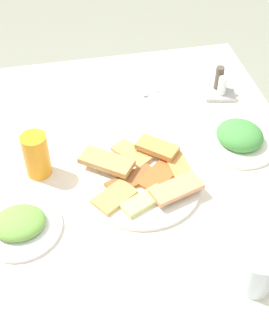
{
  "coord_description": "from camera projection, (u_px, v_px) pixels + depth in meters",
  "views": [
    {
      "loc": [
        -0.86,
        0.16,
        1.61
      ],
      "look_at": [
        -0.02,
        -0.01,
        0.76
      ],
      "focal_mm": 50.31,
      "sensor_mm": 36.0,
      "label": 1
    }
  ],
  "objects": [
    {
      "name": "condiment_caddy",
      "position": [
        220.0,
        87.0,
        1.47
      ],
      "size": [
        0.11,
        0.11,
        0.09
      ],
      "color": "#B2B2B7",
      "rests_on": "dining_table"
    },
    {
      "name": "salad_plate_rice",
      "position": [
        20.0,
        225.0,
        1.09
      ],
      "size": [
        0.2,
        0.2,
        0.04
      ],
      "color": "white",
      "rests_on": "dining_table"
    },
    {
      "name": "paper_napkin",
      "position": [
        144.0,
        80.0,
        1.54
      ],
      "size": [
        0.18,
        0.18,
        0.0
      ],
      "primitive_type": "cube",
      "rotation": [
        0.0,
        0.0,
        -0.21
      ],
      "color": "white",
      "rests_on": "dining_table"
    },
    {
      "name": "soda_can",
      "position": [
        36.0,
        155.0,
        1.19
      ],
      "size": [
        0.09,
        0.09,
        0.12
      ],
      "primitive_type": "cylinder",
      "rotation": [
        0.0,
        0.0,
        2.34
      ],
      "color": "orange",
      "rests_on": "dining_table"
    },
    {
      "name": "ground_plane",
      "position": [
        131.0,
        309.0,
        1.76
      ],
      "size": [
        6.0,
        6.0,
        0.0
      ],
      "primitive_type": "plane",
      "color": "gray"
    },
    {
      "name": "pide_platter",
      "position": [
        142.0,
        179.0,
        1.2
      ],
      "size": [
        0.31,
        0.31,
        0.05
      ],
      "color": "white",
      "rests_on": "dining_table"
    },
    {
      "name": "dining_table",
      "position": [
        130.0,
        190.0,
        1.29
      ],
      "size": [
        1.13,
        0.95,
        0.73
      ],
      "color": "silver",
      "rests_on": "ground_plane"
    },
    {
      "name": "fork",
      "position": [
        149.0,
        78.0,
        1.54
      ],
      "size": [
        0.16,
        0.03,
        0.0
      ],
      "primitive_type": "cube",
      "rotation": [
        0.0,
        0.0,
        0.12
      ],
      "color": "silver",
      "rests_on": "paper_napkin"
    },
    {
      "name": "drinking_glass",
      "position": [
        257.0,
        272.0,
        0.96
      ],
      "size": [
        0.08,
        0.08,
        0.1
      ],
      "primitive_type": "cylinder",
      "color": "silver",
      "rests_on": "dining_table"
    },
    {
      "name": "spoon",
      "position": [
        138.0,
        79.0,
        1.53
      ],
      "size": [
        0.19,
        0.02,
        0.0
      ],
      "primitive_type": "cube",
      "rotation": [
        0.0,
        0.0,
        0.04
      ],
      "color": "silver",
      "rests_on": "paper_napkin"
    },
    {
      "name": "salad_plate_greens",
      "position": [
        240.0,
        137.0,
        1.3
      ],
      "size": [
        0.22,
        0.22,
        0.07
      ],
      "color": "white",
      "rests_on": "dining_table"
    }
  ]
}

